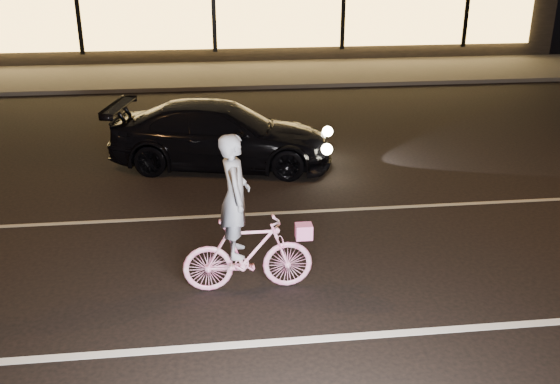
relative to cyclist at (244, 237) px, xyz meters
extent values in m
plane|color=black|center=(-0.02, 0.31, -0.74)|extent=(90.00, 90.00, 0.00)
cube|color=silver|center=(-0.02, -1.19, -0.74)|extent=(60.00, 0.12, 0.01)
cube|color=gray|center=(-0.02, 2.31, -0.74)|extent=(60.00, 0.10, 0.01)
cube|color=#383533|center=(-0.02, 13.31, -0.68)|extent=(30.00, 4.00, 0.12)
cube|color=#FBBD58|center=(-0.02, 15.21, 0.86)|extent=(23.00, 0.15, 2.00)
cube|color=black|center=(-4.52, 15.13, 0.86)|extent=(0.15, 0.08, 2.20)
cube|color=black|center=(-0.02, 15.13, 0.86)|extent=(0.15, 0.08, 2.20)
cube|color=black|center=(4.48, 15.13, 0.86)|extent=(0.15, 0.08, 2.20)
cube|color=black|center=(8.98, 15.13, 0.86)|extent=(0.15, 0.08, 2.20)
imported|color=#EE3392|center=(0.04, 0.00, -0.24)|extent=(1.65, 0.47, 0.99)
imported|color=silver|center=(-0.10, 0.00, 0.56)|extent=(0.37, 0.57, 1.56)
cube|color=#DE54AB|center=(0.75, 0.00, 0.04)|extent=(0.21, 0.17, 0.19)
imported|color=black|center=(-0.13, 4.76, -0.11)|extent=(4.59, 2.59, 1.25)
sphere|color=#FFF2BF|center=(2.00, 4.91, -0.16)|extent=(0.21, 0.21, 0.21)
sphere|color=#FFF2BF|center=(1.77, 3.79, -0.16)|extent=(0.21, 0.21, 0.21)
camera|label=1|loc=(-0.39, -6.96, 3.45)|focal=40.00mm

